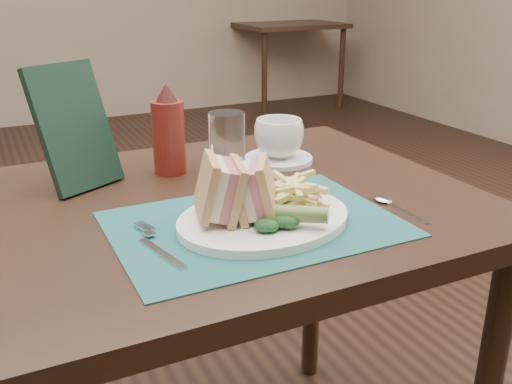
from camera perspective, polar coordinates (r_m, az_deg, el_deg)
floor at (r=1.85m, az=-8.72°, el=-17.29°), size 7.00×7.00×0.00m
wall_back at (r=5.06m, az=-20.99°, el=6.38°), size 6.00×0.00×6.00m
table_main at (r=1.25m, az=-2.36°, el=-16.68°), size 0.90×0.75×0.75m
table_bg_right at (r=5.38m, az=3.10°, el=12.58°), size 0.90×0.75×0.75m
placemat at (r=0.94m, az=-0.16°, el=-3.20°), size 0.46×0.33×0.00m
plate at (r=0.94m, az=0.80°, el=-2.73°), size 0.34×0.29×0.01m
sandwich_half_a at (r=0.90m, az=-4.98°, el=0.27°), size 0.10×0.12×0.10m
sandwich_half_b at (r=0.91m, az=-1.47°, el=0.32°), size 0.11×0.12×0.10m
kale_garnish at (r=0.89m, az=2.09°, el=-2.67°), size 0.11×0.08×0.03m
pickle_spear at (r=0.89m, az=3.38°, el=-2.15°), size 0.11×0.10×0.03m
fries_pile at (r=0.96m, az=4.03°, el=0.32°), size 0.18×0.20×0.06m
fork at (r=0.87m, az=-9.96°, el=-5.03°), size 0.07×0.17×0.01m
spoon at (r=1.03m, az=14.04°, el=-1.43°), size 0.03×0.15×0.01m
saucer at (r=1.26m, az=2.27°, el=3.33°), size 0.18×0.18×0.01m
coffee_cup at (r=1.25m, az=2.30°, el=5.41°), size 0.15×0.15×0.09m
drinking_glass at (r=1.16m, az=-2.92°, el=4.80°), size 0.09×0.09×0.13m
ketchup_bottle at (r=1.18m, az=-8.77°, el=6.23°), size 0.09×0.09×0.19m
check_presenter at (r=1.13m, az=-17.71°, el=6.20°), size 0.17×0.15×0.23m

